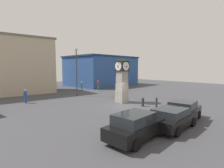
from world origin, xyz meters
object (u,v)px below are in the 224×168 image
at_px(car_by_building, 183,110).
at_px(pedestrian_crossing_lot, 98,84).
at_px(pedestrian_by_cars, 25,95).
at_px(car_near_tower, 172,118).
at_px(bollard_near_tower, 156,102).
at_px(car_navy_sedan, 136,126).
at_px(bench, 122,88).
at_px(pedestrian_near_bench, 82,86).
at_px(clock_tower, 122,79).
at_px(street_lamp_near_road, 77,69).
at_px(bollard_mid_row, 143,102).

xyz_separation_m(car_by_building, pedestrian_crossing_lot, (6.90, 20.03, 0.21)).
bearing_deg(pedestrian_by_cars, car_near_tower, -73.38).
bearing_deg(bollard_near_tower, car_by_building, -118.57).
bearing_deg(car_by_building, car_navy_sedan, 178.74).
xyz_separation_m(bollard_near_tower, bench, (6.40, 11.37, -0.04)).
height_order(bollard_near_tower, pedestrian_near_bench, pedestrian_near_bench).
distance_m(bollard_near_tower, bench, 13.05).
bearing_deg(bench, car_near_tower, -125.08).
bearing_deg(bench, pedestrian_by_cars, 177.92).
bearing_deg(pedestrian_by_cars, car_navy_sedan, -84.40).
relative_size(car_by_building, pedestrian_crossing_lot, 2.34).
distance_m(bollard_near_tower, pedestrian_near_bench, 16.48).
relative_size(clock_tower, pedestrian_near_bench, 3.20).
height_order(car_near_tower, pedestrian_near_bench, pedestrian_near_bench).
relative_size(bollard_near_tower, car_near_tower, 0.25).
distance_m(car_navy_sedan, bench, 20.86).
bearing_deg(street_lamp_near_road, pedestrian_near_bench, 49.77).
distance_m(pedestrian_near_bench, pedestrian_crossing_lot, 3.48).
bearing_deg(bench, car_navy_sedan, -133.31).
relative_size(clock_tower, street_lamp_near_road, 0.78).
bearing_deg(clock_tower, bollard_mid_row, -88.35).
xyz_separation_m(bollard_near_tower, car_near_tower, (-4.61, -4.30, 0.19)).
bearing_deg(bollard_mid_row, car_by_building, -107.21).
bearing_deg(car_near_tower, clock_tower, 65.48).
height_order(clock_tower, bollard_mid_row, clock_tower).
bearing_deg(clock_tower, pedestrian_crossing_lot, 65.23).
height_order(car_by_building, bench, car_by_building).
bearing_deg(clock_tower, pedestrian_by_cars, 140.20).
height_order(bollard_near_tower, street_lamp_near_road, street_lamp_near_road).
relative_size(bollard_mid_row, street_lamp_near_road, 0.14).
bearing_deg(car_navy_sedan, car_near_tower, -8.42).
bearing_deg(pedestrian_by_cars, bollard_near_tower, -51.65).
bearing_deg(clock_tower, car_near_tower, -114.52).
relative_size(bollard_mid_row, pedestrian_by_cars, 0.59).
bearing_deg(pedestrian_crossing_lot, pedestrian_by_cars, -163.73).
xyz_separation_m(clock_tower, bollard_mid_row, (0.09, -3.12, -2.34)).
height_order(pedestrian_crossing_lot, pedestrian_by_cars, pedestrian_crossing_lot).
bearing_deg(pedestrian_crossing_lot, car_navy_sedan, -122.48).
xyz_separation_m(clock_tower, car_navy_sedan, (-7.34, -8.35, -2.02)).
bearing_deg(bollard_mid_row, bollard_near_tower, -71.41).
relative_size(bollard_near_tower, car_by_building, 0.27).
bearing_deg(bollard_mid_row, clock_tower, 91.65).
relative_size(pedestrian_near_bench, pedestrian_crossing_lot, 0.96).
bearing_deg(car_navy_sedan, pedestrian_by_cars, 95.60).
bearing_deg(bollard_mid_row, car_navy_sedan, -144.83).
xyz_separation_m(bollard_mid_row, pedestrian_near_bench, (1.78, 14.99, 0.48)).
bearing_deg(bollard_near_tower, car_navy_sedan, -154.31).
xyz_separation_m(bollard_near_tower, pedestrian_by_cars, (-9.46, 11.95, 0.38)).
relative_size(car_near_tower, pedestrian_near_bench, 2.61).
relative_size(bench, pedestrian_crossing_lot, 0.91).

